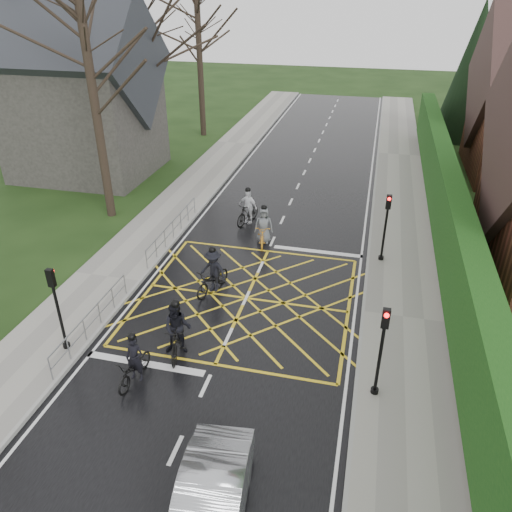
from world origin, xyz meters
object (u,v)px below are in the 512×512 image
at_px(cyclist_lead, 263,230).
at_px(cyclist_front, 248,210).
at_px(cyclist_mid, 213,275).
at_px(car, 209,509).
at_px(cyclist_rear, 135,366).
at_px(cyclist_back, 177,333).

bearing_deg(cyclist_lead, cyclist_front, 113.78).
bearing_deg(cyclist_mid, car, -54.59).
relative_size(cyclist_rear, cyclist_lead, 0.91).
bearing_deg(cyclist_front, car, -59.91).
bearing_deg(car, cyclist_rear, 126.25).
distance_m(cyclist_back, cyclist_front, 10.43).
distance_m(cyclist_mid, cyclist_lead, 4.70).
height_order(cyclist_rear, cyclist_lead, cyclist_lead).
height_order(cyclist_back, cyclist_lead, cyclist_back).
bearing_deg(car, cyclist_back, 111.24).
bearing_deg(cyclist_lead, car, -91.49).
xyz_separation_m(cyclist_back, cyclist_front, (-0.28, 10.42, -0.07)).
xyz_separation_m(cyclist_back, cyclist_mid, (-0.03, 3.91, -0.06)).
xyz_separation_m(cyclist_back, cyclist_lead, (0.99, 8.49, -0.12)).
bearing_deg(cyclist_mid, cyclist_lead, 95.46).
distance_m(cyclist_rear, car, 5.58).
relative_size(cyclist_lead, car, 0.48).
relative_size(cyclist_rear, car, 0.43).
height_order(cyclist_front, cyclist_lead, cyclist_front).
relative_size(cyclist_back, cyclist_lead, 1.05).
height_order(cyclist_rear, cyclist_front, cyclist_front).
distance_m(cyclist_lead, car, 14.29).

